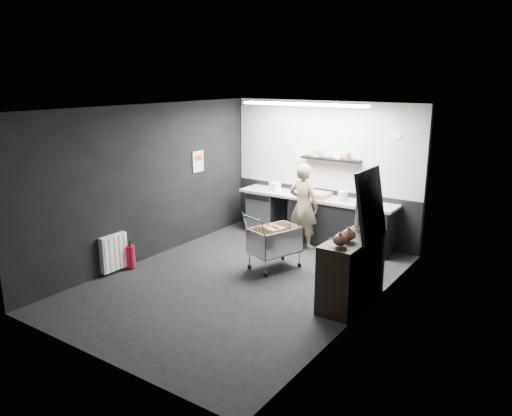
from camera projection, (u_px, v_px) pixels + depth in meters
The scene contains 22 objects.
floor at pixel (242, 281), 7.91m from camera, with size 5.50×5.50×0.00m, color black.
ceiling at pixel (241, 108), 7.22m from camera, with size 5.50×5.50×0.00m, color silver.
wall_back at pixel (324, 171), 9.76m from camera, with size 5.50×5.50×0.00m, color black.
wall_front at pixel (91, 248), 5.37m from camera, with size 5.50×5.50×0.00m, color black.
wall_left at pixel (148, 183), 8.66m from camera, with size 5.50×5.50×0.00m, color black.
wall_right at pixel (366, 219), 6.47m from camera, with size 5.50×5.50×0.00m, color black.
kitchen_wall_panel at pixel (324, 146), 9.61m from camera, with size 3.95×0.02×1.70m, color beige.
dado_panel at pixel (322, 213), 9.96m from camera, with size 3.95×0.02×1.00m, color black.
floating_shelf at pixel (331, 159), 9.48m from camera, with size 1.20×0.22×0.04m, color black.
wall_clock at pixel (396, 135), 8.76m from camera, with size 0.20×0.20×0.03m, color white.
poster at pixel (198, 161), 9.63m from camera, with size 0.02×0.30×0.40m, color white.
poster_red_band at pixel (198, 158), 9.61m from camera, with size 0.01×0.22×0.10m, color red.
radiator at pixel (114, 253), 8.16m from camera, with size 0.10×0.50×0.60m, color white.
ceiling_strip at pixel (303, 104), 8.70m from camera, with size 2.40×0.20×0.04m, color white.
prep_counter at pixel (321, 220), 9.65m from camera, with size 3.20×0.61×0.90m.
person at pixel (303, 206), 9.28m from camera, with size 0.59×0.39×1.61m, color beige.
shopping_cart at pixel (275, 242), 8.32m from camera, with size 0.78×1.04×0.97m.
sideboard at pixel (354, 262), 7.03m from camera, with size 0.56×1.30×1.95m.
fire_extinguisher at pixel (131, 256), 8.36m from camera, with size 0.14×0.14×0.47m.
cardboard_box at pixel (316, 195), 9.54m from camera, with size 0.51×0.39×0.10m, color #AA7C5B.
pink_tub at pixel (343, 196), 9.27m from camera, with size 0.18×0.18×0.18m, color beige.
white_container at pixel (275, 187), 10.04m from camera, with size 0.20×0.15×0.18m, color white.
Camera 1 is at (4.34, -5.94, 3.14)m, focal length 35.00 mm.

